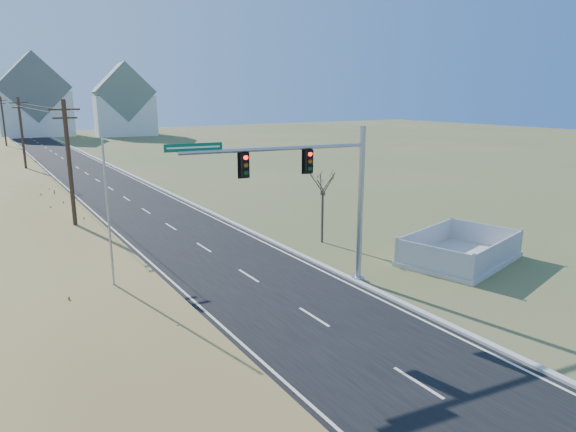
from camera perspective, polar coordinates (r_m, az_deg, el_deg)
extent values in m
plane|color=#4F5A2B|center=(23.77, 0.13, -9.59)|extent=(260.00, 260.00, 0.00)
cube|color=black|center=(70.16, -22.08, 4.80)|extent=(8.00, 180.00, 0.06)
cube|color=#B2AFA8|center=(70.96, -18.79, 5.20)|extent=(0.30, 180.00, 0.18)
cylinder|color=#422D1E|center=(34.29, -23.02, 4.30)|extent=(0.26, 0.26, 9.00)
cube|color=#422D1E|center=(33.97, -23.62, 10.80)|extent=(1.80, 0.10, 0.10)
cube|color=#422D1E|center=(33.99, -23.54, 9.96)|extent=(1.40, 0.10, 0.10)
cylinder|color=#422D1E|center=(63.96, -27.40, 7.59)|extent=(0.26, 0.26, 9.00)
cube|color=#422D1E|center=(63.79, -27.78, 11.06)|extent=(1.80, 0.10, 0.10)
cube|color=#422D1E|center=(63.80, -27.73, 10.62)|extent=(1.40, 0.10, 0.10)
cylinder|color=#422D1E|center=(93.84, -29.01, 8.78)|extent=(0.26, 0.26, 9.00)
cube|color=#422D1E|center=(93.72, -29.28, 11.15)|extent=(1.80, 0.10, 0.10)
cube|color=#422D1E|center=(93.73, -29.25, 10.84)|extent=(1.40, 0.10, 0.10)
cube|color=silver|center=(131.35, -26.28, 10.13)|extent=(15.00, 10.00, 10.00)
cube|color=slate|center=(131.30, -26.55, 12.69)|extent=(15.27, 10.20, 15.27)
cube|color=silver|center=(126.67, -17.64, 10.57)|extent=(13.87, 10.31, 9.00)
cube|color=slate|center=(126.58, -17.81, 13.00)|extent=(14.12, 10.51, 13.24)
cylinder|color=#9EA0A5|center=(26.62, 7.78, -6.89)|extent=(0.67, 0.67, 0.22)
cylinder|color=#9EA0A5|center=(25.57, 8.05, 1.11)|extent=(0.29, 0.29, 7.81)
cylinder|color=#9EA0A5|center=(22.99, -1.18, 7.48)|extent=(8.88, 1.25, 0.18)
cube|color=black|center=(23.73, 2.30, 6.14)|extent=(0.37, 0.32, 1.05)
cube|color=black|center=(22.49, -4.83, 5.70)|extent=(0.37, 0.32, 1.05)
cube|color=#05583C|center=(21.73, -10.45, 7.52)|extent=(2.44, 0.33, 0.33)
cube|color=#B7B5AD|center=(30.97, 18.50, -4.53)|extent=(7.81, 6.27, 0.26)
cube|color=#B9B8BD|center=(29.97, 22.39, -3.87)|extent=(6.33, 1.78, 1.31)
cube|color=#B9B8BD|center=(31.65, 15.04, -2.42)|extent=(6.33, 1.78, 1.31)
cube|color=#B9B8BD|center=(27.91, 15.78, -4.58)|extent=(1.21, 4.23, 1.31)
cube|color=#B9B8BD|center=(33.66, 20.96, -1.92)|extent=(1.21, 4.23, 1.31)
cube|color=white|center=(29.35, 12.11, -4.72)|extent=(0.48, 0.05, 0.59)
cube|color=#A40A0B|center=(29.33, 12.15, -4.73)|extent=(0.38, 0.02, 0.17)
cylinder|color=#B7B5AD|center=(23.92, -18.54, -9.98)|extent=(0.34, 0.34, 0.15)
cylinder|color=#9EA0A5|center=(22.76, -19.22, -1.41)|extent=(0.09, 0.09, 7.52)
cylinder|color=#4C3F33|center=(32.71, 3.84, -0.19)|extent=(0.15, 0.15, 3.26)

